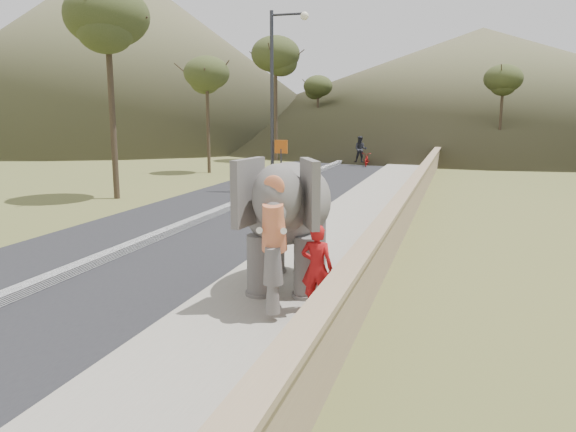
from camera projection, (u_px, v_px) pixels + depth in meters
The scene contains 12 objects.
ground at pixel (221, 359), 8.41m from camera, with size 160.00×160.00×0.00m, color olive.
road at pixel (206, 219), 19.25m from camera, with size 7.00×120.00×0.03m, color black.
median at pixel (206, 216), 19.24m from camera, with size 0.35×120.00×0.22m, color black.
walkway at pixel (349, 226), 17.79m from camera, with size 3.00×120.00×0.15m, color #9E9687.
parapet at pixel (403, 214), 17.22m from camera, with size 0.30×120.00×1.10m, color tan.
lamppost at pixel (278, 84), 24.96m from camera, with size 1.76×0.36×8.00m.
signboard at pixel (281, 157), 25.28m from camera, with size 0.60×0.08×2.40m.
hill_left at pixel (118, 51), 69.10m from camera, with size 60.00×60.00×22.00m, color brown.
hill_far at pixel (480, 85), 71.40m from camera, with size 80.00×80.00×14.00m, color brown.
elephant_and_man at pixel (289, 221), 11.38m from camera, with size 2.45×3.90×2.64m.
motorcyclist at pixel (364, 154), 37.85m from camera, with size 1.30×1.83×2.04m.
trees at pixel (372, 105), 32.54m from camera, with size 41.83×44.06×9.36m.
Camera 1 is at (3.30, -7.22, 3.65)m, focal length 35.00 mm.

